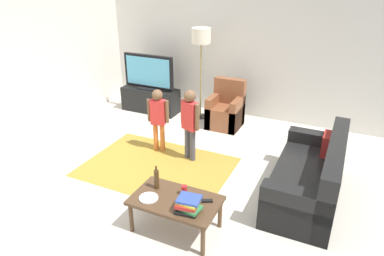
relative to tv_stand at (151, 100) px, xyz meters
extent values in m
plane|color=beige|center=(1.76, -2.30, -0.24)|extent=(7.80, 7.80, 0.00)
cube|color=silver|center=(1.76, 0.70, 1.11)|extent=(6.00, 0.12, 2.70)
cube|color=silver|center=(-1.24, -2.30, 1.11)|extent=(0.12, 6.00, 2.70)
cube|color=#B28C33|center=(1.29, -1.95, -0.24)|extent=(2.20, 1.60, 0.01)
cube|color=black|center=(0.00, 0.00, 0.01)|extent=(1.20, 0.44, 0.50)
cube|color=black|center=(0.00, -0.05, -0.14)|extent=(1.10, 0.32, 0.03)
cube|color=black|center=(0.00, -0.02, 0.27)|extent=(0.44, 0.28, 0.03)
cube|color=black|center=(0.00, -0.02, 0.63)|extent=(1.10, 0.07, 0.68)
cube|color=#59B2D8|center=(0.00, -0.06, 0.63)|extent=(1.00, 0.01, 0.58)
cube|color=black|center=(3.45, -1.77, -0.03)|extent=(0.80, 1.80, 0.42)
cube|color=black|center=(3.75, -1.77, 0.19)|extent=(0.20, 1.80, 0.86)
cube|color=black|center=(3.45, -2.57, 0.06)|extent=(0.80, 0.20, 0.60)
cube|color=black|center=(3.45, -0.97, 0.06)|extent=(0.80, 0.20, 0.60)
cube|color=#B22823|center=(3.60, -1.22, 0.32)|extent=(0.10, 0.32, 0.32)
cube|color=brown|center=(1.70, -0.10, -0.03)|extent=(0.60, 0.60, 0.42)
cube|color=brown|center=(1.70, 0.12, 0.21)|extent=(0.60, 0.16, 0.90)
cube|color=brown|center=(1.46, -0.10, 0.06)|extent=(0.12, 0.60, 0.60)
cube|color=brown|center=(1.94, -0.10, 0.06)|extent=(0.12, 0.60, 0.60)
cylinder|color=#262626|center=(1.08, 0.15, -0.23)|extent=(0.28, 0.28, 0.02)
cylinder|color=#99844C|center=(1.08, 0.15, 0.52)|extent=(0.03, 0.03, 1.50)
cylinder|color=silver|center=(1.08, 0.15, 1.40)|extent=(0.36, 0.36, 0.28)
cylinder|color=orange|center=(0.99, -1.47, 0.00)|extent=(0.08, 0.08, 0.48)
cylinder|color=orange|center=(1.10, -1.44, 0.00)|extent=(0.08, 0.08, 0.48)
cube|color=red|center=(1.05, -1.45, 0.44)|extent=(0.25, 0.18, 0.41)
sphere|color=brown|center=(1.05, -1.45, 0.74)|extent=(0.17, 0.17, 0.17)
cylinder|color=brown|center=(0.90, -1.49, 0.46)|extent=(0.06, 0.06, 0.37)
cylinder|color=brown|center=(1.19, -1.42, 0.46)|extent=(0.06, 0.06, 0.37)
cylinder|color=#4C4C59|center=(1.58, -1.47, 0.02)|extent=(0.09, 0.09, 0.52)
cylinder|color=#4C4C59|center=(1.69, -1.52, 0.02)|extent=(0.09, 0.09, 0.52)
cube|color=red|center=(1.63, -1.50, 0.50)|extent=(0.28, 0.22, 0.45)
sphere|color=brown|center=(1.63, -1.50, 0.82)|extent=(0.19, 0.19, 0.19)
cylinder|color=brown|center=(1.49, -1.44, 0.53)|extent=(0.07, 0.07, 0.40)
cylinder|color=brown|center=(1.78, -1.56, 0.53)|extent=(0.07, 0.07, 0.40)
cube|color=#513823|center=(2.20, -3.06, 0.16)|extent=(1.00, 0.60, 0.04)
cylinder|color=#513823|center=(1.75, -3.31, -0.05)|extent=(0.05, 0.05, 0.38)
cylinder|color=#513823|center=(2.65, -3.31, -0.05)|extent=(0.05, 0.05, 0.38)
cylinder|color=#513823|center=(1.75, -2.81, -0.05)|extent=(0.05, 0.05, 0.38)
cylinder|color=#513823|center=(2.65, -2.81, -0.05)|extent=(0.05, 0.05, 0.38)
cube|color=black|center=(2.41, -3.19, 0.19)|extent=(0.26, 0.24, 0.03)
cube|color=#388C4C|center=(2.43, -3.19, 0.22)|extent=(0.27, 0.21, 0.03)
cube|color=red|center=(2.41, -3.19, 0.26)|extent=(0.25, 0.23, 0.04)
cube|color=yellow|center=(2.42, -3.19, 0.29)|extent=(0.23, 0.17, 0.02)
cube|color=#334CA5|center=(2.42, -3.17, 0.32)|extent=(0.26, 0.23, 0.03)
cylinder|color=#4C3319|center=(1.90, -2.96, 0.30)|extent=(0.06, 0.06, 0.24)
cylinder|color=#4C3319|center=(1.90, -2.96, 0.45)|extent=(0.02, 0.02, 0.06)
cube|color=black|center=(2.52, -2.96, 0.19)|extent=(0.17, 0.12, 0.02)
cylinder|color=red|center=(2.25, -2.94, 0.24)|extent=(0.07, 0.07, 0.12)
cylinder|color=white|center=(1.92, -3.18, 0.18)|extent=(0.22, 0.22, 0.02)
cube|color=silver|center=(1.94, -3.18, 0.19)|extent=(0.14, 0.08, 0.01)
camera|label=1|loc=(3.75, -5.93, 2.57)|focal=32.78mm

